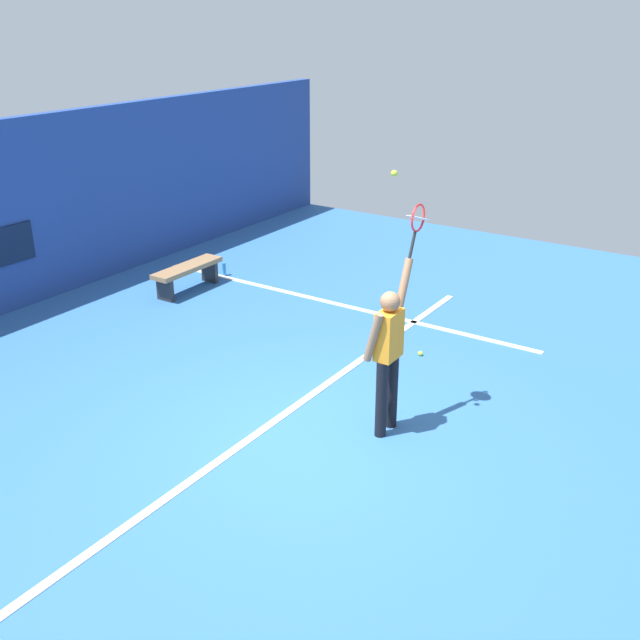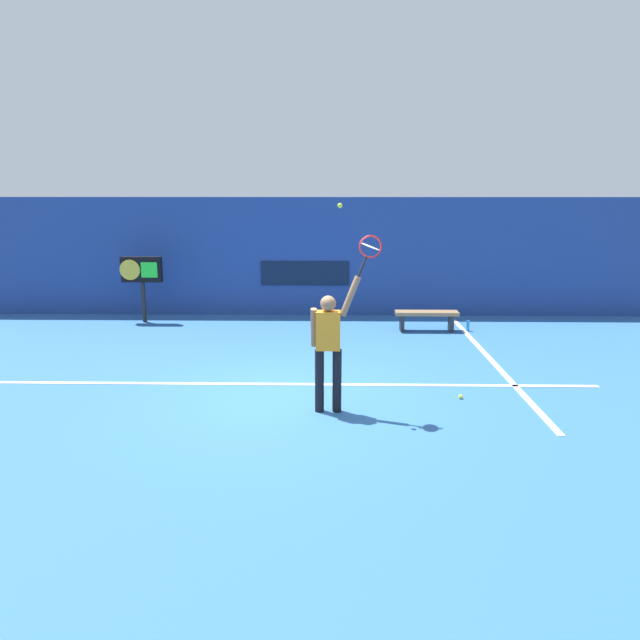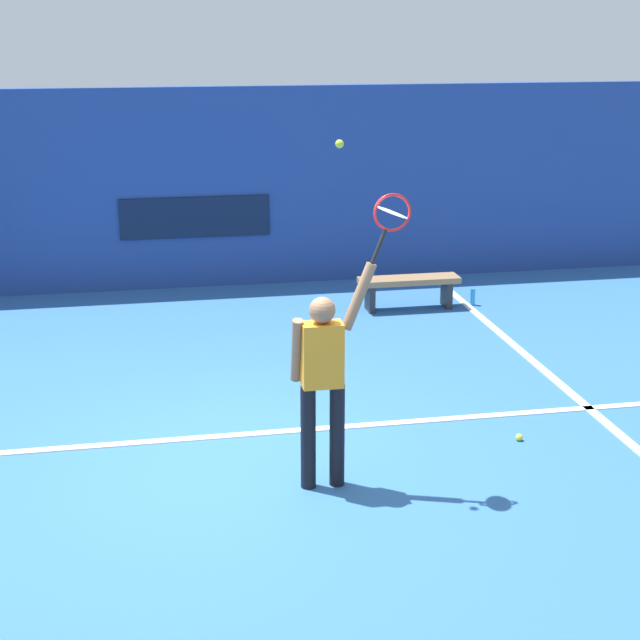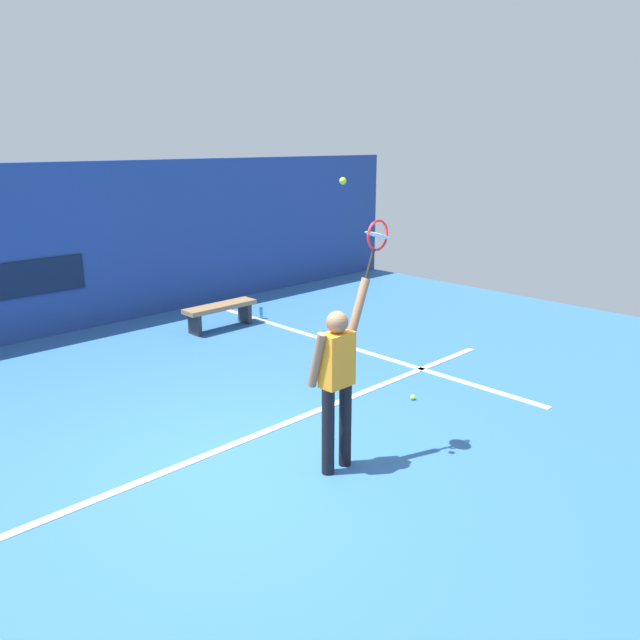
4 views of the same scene
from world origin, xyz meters
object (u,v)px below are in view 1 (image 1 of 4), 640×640
object	(u,v)px
tennis_player	(388,350)
spare_ball	(420,353)
court_bench	(188,272)
tennis_racket	(417,221)
water_bottle	(224,269)
tennis_ball	(394,173)

from	to	relation	value
tennis_player	spare_ball	world-z (taller)	tennis_player
tennis_player	court_bench	xyz separation A→B (m)	(2.17, 5.01, -0.67)
court_bench	spare_ball	xyz separation A→B (m)	(-0.16, -4.46, -0.30)
tennis_racket	water_bottle	bearing A→B (deg)	62.98
tennis_racket	court_bench	distance (m)	5.64
tennis_racket	tennis_ball	world-z (taller)	tennis_ball
tennis_player	court_bench	bearing A→B (deg)	66.55
tennis_ball	court_bench	xyz separation A→B (m)	(2.03, 4.92, -2.57)
tennis_player	tennis_racket	size ratio (longest dim) A/B	3.15
tennis_player	water_bottle	world-z (taller)	tennis_player
court_bench	tennis_player	bearing A→B (deg)	-113.45
tennis_racket	spare_ball	world-z (taller)	tennis_racket
court_bench	water_bottle	distance (m)	0.96
tennis_ball	water_bottle	xyz separation A→B (m)	(2.96, 4.92, -2.79)
tennis_racket	water_bottle	size ratio (longest dim) A/B	2.60
tennis_ball	court_bench	bearing A→B (deg)	67.64
tennis_racket	spare_ball	distance (m)	2.78
tennis_player	tennis_ball	distance (m)	1.91
tennis_racket	water_bottle	xyz separation A→B (m)	(2.56, 5.02, -2.21)
tennis_ball	water_bottle	bearing A→B (deg)	58.98
water_bottle	tennis_racket	bearing A→B (deg)	-117.02
tennis_player	spare_ball	distance (m)	2.31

